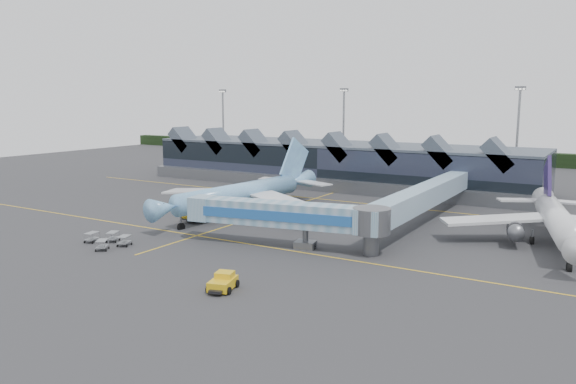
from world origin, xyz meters
The scene contains 11 objects.
ground centered at (0.00, 0.00, 0.00)m, with size 260.00×260.00×0.00m, color #2C2D2F.
taxi_stripes centered at (0.00, 10.00, 0.01)m, with size 120.00×60.00×0.01m.
tree_line_far centered at (0.00, 110.00, 2.00)m, with size 260.00×4.00×4.00m, color black.
terminal centered at (-5.07, 47.35, 4.88)m, with size 90.00×22.25×12.52m.
light_masts centered at (21.00, 62.80, 12.49)m, with size 132.40×42.56×22.45m.
main_airliner centered at (-3.12, 8.28, 3.72)m, with size 34.13×39.46×12.67m.
regional_jet centered at (44.85, 12.91, 3.59)m, with size 29.53×32.77×11.33m.
jet_bridge centered at (15.67, -6.26, 4.21)m, with size 27.68×8.85×6.14m.
fuel_truck centered at (-6.02, 2.46, 2.03)m, with size 3.49×10.83×3.61m.
pushback_tug centered at (17.54, -24.62, 0.79)m, with size 3.30×4.34×1.76m.
baggage_carts centered at (-6.89, -18.22, 0.76)m, with size 6.99×6.15×1.36m.
Camera 1 is at (51.95, -68.70, 19.41)m, focal length 35.00 mm.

